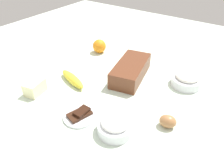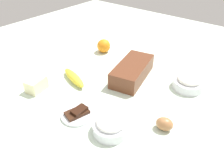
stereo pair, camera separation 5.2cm
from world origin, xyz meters
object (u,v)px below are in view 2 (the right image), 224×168
Objects in this scene: loaf_pan at (132,71)px; egg_near_butter at (164,124)px; butter_block at (36,85)px; flour_bowl at (189,82)px; orange_fruit at (104,46)px; chocolate_plate at (77,114)px; sugar_bowl at (111,125)px; banana at (74,78)px.

loaf_pan is 4.75× the size of egg_near_butter.
butter_block is at bearing 104.33° from egg_near_butter.
flour_bowl is 1.77× the size of orange_fruit.
chocolate_plate is at bearing 116.58° from egg_near_butter.
sugar_bowl is at bearing -169.84° from loaf_pan.
loaf_pan is 3.75× the size of orange_fruit.
sugar_bowl reaches higher than egg_near_butter.
flour_bowl reaches higher than butter_block.
loaf_pan is 0.46m from butter_block.
butter_block is 0.59m from egg_near_butter.
orange_fruit is 0.57m from chocolate_plate.
sugar_bowl is at bearing -112.58° from banana.
loaf_pan is at bearing -113.88° from orange_fruit.
sugar_bowl is at bearing 132.61° from egg_near_butter.
orange_fruit reaches higher than sugar_bowl.
flour_bowl is at bearing -30.31° from chocolate_plate.
butter_block is (-0.49, -0.01, -0.01)m from orange_fruit.
flour_bowl is at bearing -82.30° from loaf_pan.
banana is at bearing 122.33° from loaf_pan.
orange_fruit is 0.49m from butter_block.
orange_fruit is at bearing 29.85° from chocolate_plate.
chocolate_plate is at bearing 96.32° from sugar_bowl.
chocolate_plate is at bearing 165.70° from loaf_pan.
flour_bowl is 1.08× the size of sugar_bowl.
banana is 2.37× the size of orange_fruit.
banana is 1.46× the size of chocolate_plate.
egg_near_butter is (-0.31, -0.03, -0.01)m from flour_bowl.
butter_block is (-0.36, 0.29, -0.01)m from loaf_pan.
loaf_pan is 2.12× the size of flour_bowl.
orange_fruit is (0.13, 0.30, -0.00)m from loaf_pan.
flour_bowl is (0.09, -0.25, -0.01)m from loaf_pan.
banana is 2.11× the size of butter_block.
loaf_pan reaches higher than banana.
butter_block reaches higher than chocolate_plate.
loaf_pan reaches higher than flour_bowl.
egg_near_butter is at bearing -75.67° from butter_block.
banana is 0.49m from egg_near_butter.
sugar_bowl is 1.02× the size of chocolate_plate.
flour_bowl is at bearing -14.12° from sugar_bowl.
loaf_pan is at bearing 53.39° from egg_near_butter.
loaf_pan is 3.35× the size of butter_block.
loaf_pan is 0.38m from sugar_bowl.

